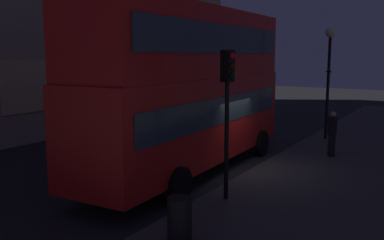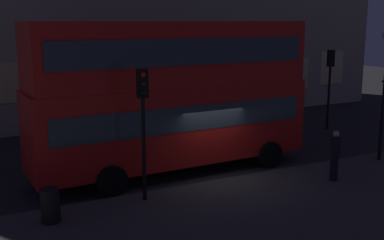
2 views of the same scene
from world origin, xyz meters
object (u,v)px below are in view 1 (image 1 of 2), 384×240
(traffic_light_near_kerb, at_px, (228,94))
(street_lamp, at_px, (329,59))
(double_decker_bus, at_px, (191,83))
(pedestrian, at_px, (332,133))
(litter_bin, at_px, (180,219))
(traffic_light_far_side, at_px, (240,74))

(traffic_light_near_kerb, bearing_deg, street_lamp, 6.86)
(street_lamp, bearing_deg, double_decker_bus, 161.77)
(pedestrian, height_order, litter_bin, pedestrian)
(street_lamp, xyz_separation_m, pedestrian, (-3.48, -1.11, -2.87))
(street_lamp, relative_size, litter_bin, 5.36)
(double_decker_bus, xyz_separation_m, litter_bin, (-5.11, -2.88, -2.52))
(double_decker_bus, bearing_deg, pedestrian, -41.89)
(street_lamp, height_order, pedestrian, street_lamp)
(double_decker_bus, distance_m, street_lamp, 8.42)
(street_lamp, relative_size, pedestrian, 2.92)
(traffic_light_far_side, bearing_deg, pedestrian, 61.97)
(double_decker_bus, relative_size, traffic_light_far_side, 2.57)
(traffic_light_near_kerb, bearing_deg, double_decker_bus, 56.86)
(traffic_light_far_side, distance_m, street_lamp, 6.22)
(traffic_light_far_side, relative_size, street_lamp, 0.80)
(street_lamp, height_order, litter_bin, street_lamp)
(double_decker_bus, relative_size, pedestrian, 6.00)
(pedestrian, bearing_deg, litter_bin, -63.09)
(traffic_light_near_kerb, bearing_deg, litter_bin, -165.01)
(traffic_light_near_kerb, distance_m, pedestrian, 7.05)
(double_decker_bus, height_order, pedestrian, double_decker_bus)
(double_decker_bus, relative_size, traffic_light_near_kerb, 2.61)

